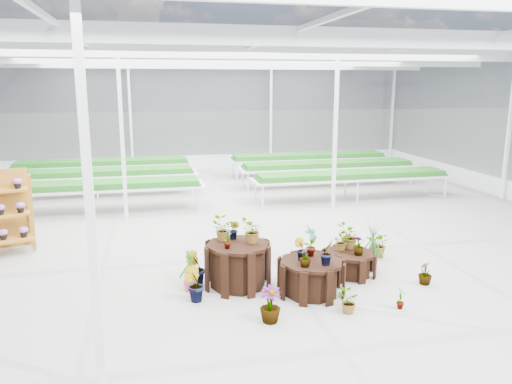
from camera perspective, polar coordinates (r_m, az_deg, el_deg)
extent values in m
plane|color=gray|center=(10.61, 1.20, -7.78)|extent=(24.00, 24.00, 0.00)
cylinder|color=black|center=(9.18, -2.10, -8.33)|extent=(1.43, 1.43, 0.81)
cylinder|color=black|center=(8.95, 6.29, -9.64)|extent=(1.41, 1.41, 0.61)
cylinder|color=black|center=(9.93, 10.53, -8.02)|extent=(1.14, 1.14, 0.46)
imported|color=#1C5B17|center=(9.16, -3.93, -4.24)|extent=(0.51, 0.48, 0.45)
imported|color=#1C5B17|center=(8.98, -0.46, -4.48)|extent=(0.52, 0.55, 0.47)
imported|color=#1C5B17|center=(9.24, -2.51, -4.33)|extent=(0.26, 0.26, 0.37)
imported|color=#1C5B17|center=(8.73, -3.29, -5.21)|extent=(0.16, 0.22, 0.41)
imported|color=#1C5B17|center=(8.78, 5.13, -6.53)|extent=(0.29, 0.27, 0.41)
imported|color=#1C5B17|center=(8.62, 8.12, -6.81)|extent=(0.32, 0.30, 0.45)
imported|color=#1C5B17|center=(8.98, 6.27, -5.62)|extent=(0.35, 0.34, 0.56)
imported|color=#1C5B17|center=(8.51, 5.63, -7.37)|extent=(0.24, 0.24, 0.35)
imported|color=#1C5B17|center=(9.88, 9.61, -5.58)|extent=(0.28, 0.33, 0.36)
imported|color=#1C5B17|center=(9.68, 11.66, -6.00)|extent=(0.30, 0.30, 0.37)
imported|color=#1C5B17|center=(9.97, 10.62, -5.01)|extent=(0.59, 0.57, 0.51)
imported|color=#1C5B17|center=(8.66, -7.10, -10.41)|extent=(0.42, 0.38, 0.62)
imported|color=#1C5B17|center=(9.33, -6.96, -8.61)|extent=(0.36, 0.29, 0.65)
imported|color=#1C5B17|center=(7.91, 1.64, -12.75)|extent=(0.35, 0.35, 0.58)
imported|color=#1C5B17|center=(8.37, 10.42, -12.24)|extent=(0.45, 0.44, 0.38)
imported|color=#1C5B17|center=(8.70, 16.22, -11.51)|extent=(0.18, 0.23, 0.40)
imported|color=#1C5B17|center=(9.83, 18.77, -8.74)|extent=(0.35, 0.35, 0.44)
imported|color=#1C5B17|center=(11.01, 13.88, -5.80)|extent=(0.69, 0.68, 0.58)
imported|color=#1C5B17|center=(10.75, 9.93, -6.04)|extent=(0.35, 0.30, 0.59)
imported|color=#1C5B17|center=(10.38, 1.19, -6.59)|extent=(0.29, 0.35, 0.56)
imported|color=#1C5B17|center=(10.07, -2.78, -7.25)|extent=(0.28, 0.34, 0.55)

